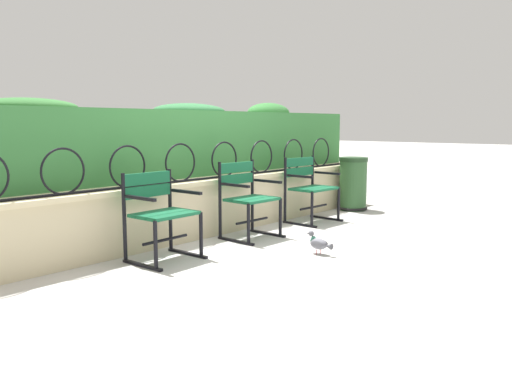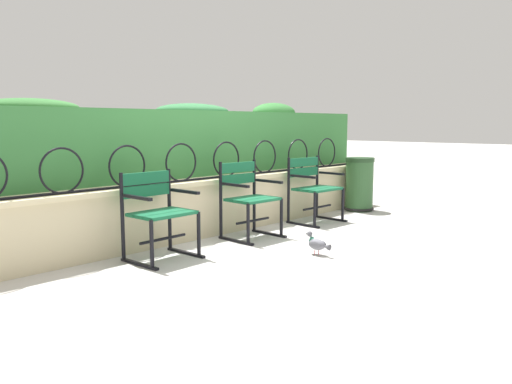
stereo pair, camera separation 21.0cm
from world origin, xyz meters
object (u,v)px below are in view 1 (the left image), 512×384
Objects in this scene: park_chair_left at (159,212)px; pigeon_near_chairs at (319,243)px; park_chair_centre at (247,197)px; trash_bin at (353,185)px; park_chair_right at (309,186)px.

park_chair_left is 2.86× the size of pigeon_near_chairs.
park_chair_centre is 1.11m from pigeon_near_chairs.
pigeon_near_chairs is 0.37× the size of trash_bin.
park_chair_right is 1.19m from trash_bin.
park_chair_right is 2.92× the size of pigeon_near_chairs.
park_chair_centre is 2.96× the size of pigeon_near_chairs.
pigeon_near_chairs is (1.13, -1.03, -0.34)m from park_chair_left.
park_chair_left is at bearing -179.01° from park_chair_right.
park_chair_left reaches higher than pigeon_near_chairs.
pigeon_near_chairs is (-1.36, -1.08, -0.35)m from park_chair_right.
park_chair_centre is at bearing 83.52° from pigeon_near_chairs.
trash_bin is (2.54, 1.11, 0.26)m from pigeon_near_chairs.
park_chair_centre is 2.43m from trash_bin.
park_chair_left is 1.06× the size of trash_bin.
park_chair_right is at bearing 1.30° from park_chair_centre.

